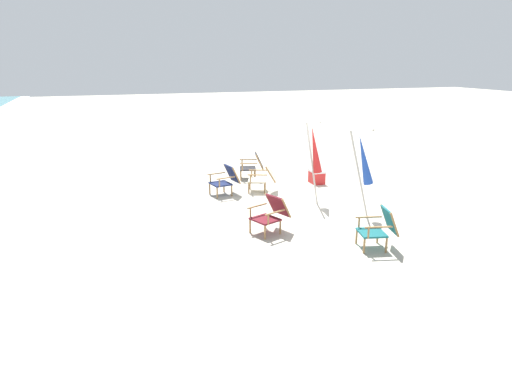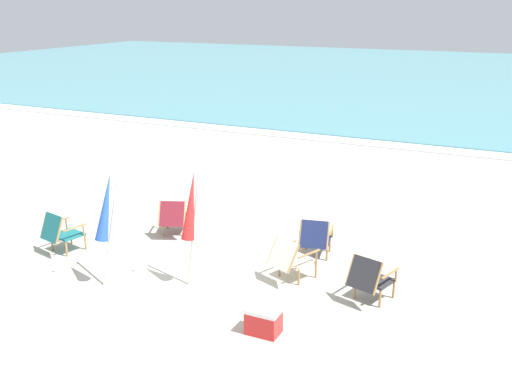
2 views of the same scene
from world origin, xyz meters
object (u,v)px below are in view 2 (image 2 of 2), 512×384
at_px(beach_chair_back_right, 291,258).
at_px(beach_chair_front_right, 315,237).
at_px(beach_chair_back_left, 174,216).
at_px(beach_chair_front_left, 61,232).
at_px(beach_chair_mid_center, 370,277).
at_px(umbrella_furled_blue, 106,208).
at_px(umbrella_furled_red, 191,207).
at_px(cooler_box, 264,321).

bearing_deg(beach_chair_back_right, beach_chair_front_right, 86.92).
height_order(beach_chair_back_left, beach_chair_front_left, beach_chair_front_left).
relative_size(beach_chair_front_right, beach_chair_mid_center, 0.96).
height_order(beach_chair_back_left, beach_chair_mid_center, beach_chair_mid_center).
height_order(beach_chair_back_left, umbrella_furled_blue, umbrella_furled_blue).
height_order(beach_chair_front_left, umbrella_furled_red, umbrella_furled_red).
height_order(beach_chair_back_right, beach_chair_mid_center, beach_chair_mid_center).
bearing_deg(beach_chair_front_right, beach_chair_mid_center, -41.82).
bearing_deg(cooler_box, umbrella_furled_red, 151.28).
relative_size(beach_chair_mid_center, umbrella_furled_blue, 0.42).
bearing_deg(cooler_box, beach_chair_mid_center, 54.93).
distance_m(beach_chair_back_left, beach_chair_mid_center, 4.53).
relative_size(beach_chair_back_left, cooler_box, 1.87).
xyz_separation_m(beach_chair_front_right, beach_chair_front_left, (-4.50, -1.85, 0.00)).
xyz_separation_m(umbrella_furled_red, cooler_box, (1.79, -0.98, -1.18)).
xyz_separation_m(beach_chair_back_left, umbrella_furled_blue, (0.18, -2.28, 0.93)).
xyz_separation_m(beach_chair_mid_center, beach_chair_front_left, (-5.89, -0.61, 0.00)).
xyz_separation_m(beach_chair_back_right, beach_chair_mid_center, (1.44, -0.18, 0.01)).
bearing_deg(beach_chair_mid_center, beach_chair_back_left, 166.36).
distance_m(beach_chair_mid_center, umbrella_furled_red, 3.14).
bearing_deg(beach_chair_front_left, umbrella_furled_red, -0.35).
bearing_deg(beach_chair_front_right, cooler_box, -84.95).
distance_m(beach_chair_back_left, beach_chair_back_right, 3.09).
relative_size(umbrella_furled_blue, cooler_box, 4.22).
height_order(umbrella_furled_blue, cooler_box, umbrella_furled_blue).
relative_size(beach_chair_back_right, umbrella_furled_blue, 0.45).
relative_size(beach_chair_front_right, beach_chair_front_left, 1.02).
bearing_deg(beach_chair_front_right, umbrella_furled_blue, -139.14).
relative_size(beach_chair_back_left, beach_chair_back_right, 0.98).
distance_m(beach_chair_front_right, beach_chair_back_right, 1.06).
relative_size(beach_chair_mid_center, umbrella_furled_red, 0.41).
distance_m(beach_chair_front_right, cooler_box, 2.87).
bearing_deg(beach_chair_back_right, umbrella_furled_blue, -153.33).
bearing_deg(beach_chair_mid_center, cooler_box, -125.07).
relative_size(beach_chair_front_right, umbrella_furled_red, 0.39).
bearing_deg(cooler_box, beach_chair_front_right, 95.05).
bearing_deg(beach_chair_back_right, beach_chair_back_left, 163.32).
bearing_deg(beach_chair_back_left, beach_chair_mid_center, -13.64).
xyz_separation_m(beach_chair_front_right, umbrella_furled_blue, (-2.83, -2.45, 0.92)).
height_order(beach_chair_front_left, cooler_box, beach_chair_front_left).
height_order(beach_chair_mid_center, umbrella_furled_red, umbrella_furled_red).
relative_size(umbrella_furled_red, umbrella_furled_blue, 1.02).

